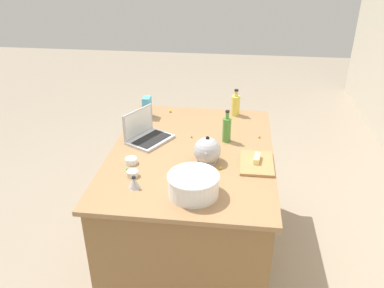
{
  "coord_description": "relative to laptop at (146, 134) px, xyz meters",
  "views": [
    {
      "loc": [
        2.4,
        0.29,
        2.22
      ],
      "look_at": [
        0.0,
        0.0,
        0.95
      ],
      "focal_mm": 36.85,
      "sensor_mm": 36.0,
      "label": 1
    }
  ],
  "objects": [
    {
      "name": "laptop",
      "position": [
        0.0,
        0.0,
        0.0
      ],
      "size": [
        0.38,
        0.35,
        0.22
      ],
      "color": "#B7B7BC",
      "rests_on": "island_counter"
    },
    {
      "name": "mixing_bowl_large",
      "position": [
        0.65,
        0.42,
        0.02
      ],
      "size": [
        0.3,
        0.3,
        0.13
      ],
      "color": "white",
      "rests_on": "island_counter"
    },
    {
      "name": "ramekin_small",
      "position": [
        0.5,
        0.02,
        -0.03
      ],
      "size": [
        0.07,
        0.07,
        0.04
      ],
      "primitive_type": "cylinder",
      "color": "beige",
      "rests_on": "island_counter"
    },
    {
      "name": "bottle_olive",
      "position": [
        -0.05,
        0.58,
        0.05
      ],
      "size": [
        0.06,
        0.06,
        0.24
      ],
      "color": "#4C8C38",
      "rests_on": "island_counter"
    },
    {
      "name": "ground_plane",
      "position": [
        0.12,
        0.35,
        -0.95
      ],
      "size": [
        12.0,
        12.0,
        0.0
      ],
      "primitive_type": "plane",
      "color": "gray"
    },
    {
      "name": "kettle",
      "position": [
        0.26,
        0.47,
        0.03
      ],
      "size": [
        0.21,
        0.18,
        0.2
      ],
      "color": "#ADADB2",
      "rests_on": "island_counter"
    },
    {
      "name": "candy_4",
      "position": [
        0.57,
        0.35,
        -0.04
      ],
      "size": [
        0.02,
        0.02,
        0.02
      ],
      "primitive_type": "sphere",
      "color": "green",
      "rests_on": "island_counter"
    },
    {
      "name": "butter_stick_left",
      "position": [
        0.25,
        0.8,
        -0.01
      ],
      "size": [
        0.11,
        0.05,
        0.04
      ],
      "primitive_type": "cube",
      "rotation": [
        0.0,
        0.0,
        -0.14
      ],
      "color": "#F4E58C",
      "rests_on": "cutting_board"
    },
    {
      "name": "cutting_board",
      "position": [
        0.26,
        0.8,
        -0.04
      ],
      "size": [
        0.31,
        0.22,
        0.02
      ],
      "primitive_type": "cube",
      "color": "#AD7F4C",
      "rests_on": "island_counter"
    },
    {
      "name": "candy_5",
      "position": [
        0.72,
        0.34,
        -0.04
      ],
      "size": [
        0.02,
        0.02,
        0.02
      ],
      "primitive_type": "sphere",
      "color": "blue",
      "rests_on": "island_counter"
    },
    {
      "name": "candy_1",
      "position": [
        0.4,
        0.33,
        -0.04
      ],
      "size": [
        0.02,
        0.02,
        0.02
      ],
      "primitive_type": "sphere",
      "color": "blue",
      "rests_on": "island_counter"
    },
    {
      "name": "kitchen_timer",
      "position": [
        0.62,
        0.07,
        -0.01
      ],
      "size": [
        0.07,
        0.07,
        0.08
      ],
      "color": "#B2B2B7",
      "rests_on": "island_counter"
    },
    {
      "name": "bottle_oil",
      "position": [
        -0.54,
        0.64,
        0.04
      ],
      "size": [
        0.07,
        0.07,
        0.22
      ],
      "color": "#DBC64C",
      "rests_on": "island_counter"
    },
    {
      "name": "candy_7",
      "position": [
        -0.07,
        0.32,
        -0.04
      ],
      "size": [
        0.01,
        0.01,
        0.01
      ],
      "primitive_type": "sphere",
      "color": "orange",
      "rests_on": "island_counter"
    },
    {
      "name": "candy_3",
      "position": [
        0.44,
        -0.03,
        -0.04
      ],
      "size": [
        0.02,
        0.02,
        0.02
      ],
      "primitive_type": "sphere",
      "color": "green",
      "rests_on": "island_counter"
    },
    {
      "name": "island_counter",
      "position": [
        0.12,
        0.35,
        -0.5
      ],
      "size": [
        1.54,
        1.13,
        0.9
      ],
      "color": "olive",
      "rests_on": "ground"
    },
    {
      "name": "candy_0",
      "position": [
        0.35,
        0.56,
        -0.04
      ],
      "size": [
        0.02,
        0.02,
        0.02
      ],
      "primitive_type": "sphere",
      "color": "yellow",
      "rests_on": "island_counter"
    },
    {
      "name": "ramekin_medium",
      "position": [
        0.35,
        -0.03,
        -0.03
      ],
      "size": [
        0.08,
        0.08,
        0.04
      ],
      "primitive_type": "cylinder",
      "color": "white",
      "rests_on": "island_counter"
    },
    {
      "name": "candy_bag",
      "position": [
        -0.41,
        -0.09,
        0.04
      ],
      "size": [
        0.09,
        0.06,
        0.17
      ],
      "primitive_type": "cube",
      "color": "#4CA5CC",
      "rests_on": "island_counter"
    },
    {
      "name": "candy_2",
      "position": [
        -0.13,
        0.82,
        -0.04
      ],
      "size": [
        0.02,
        0.02,
        0.02
      ],
      "primitive_type": "sphere",
      "color": "orange",
      "rests_on": "island_counter"
    },
    {
      "name": "candy_6",
      "position": [
        -0.53,
        0.08,
        -0.04
      ],
      "size": [
        0.02,
        0.02,
        0.02
      ],
      "primitive_type": "sphere",
      "color": "yellow",
      "rests_on": "island_counter"
    }
  ]
}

